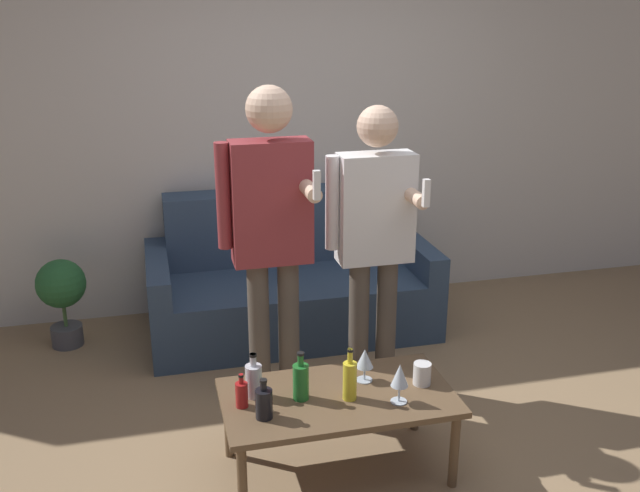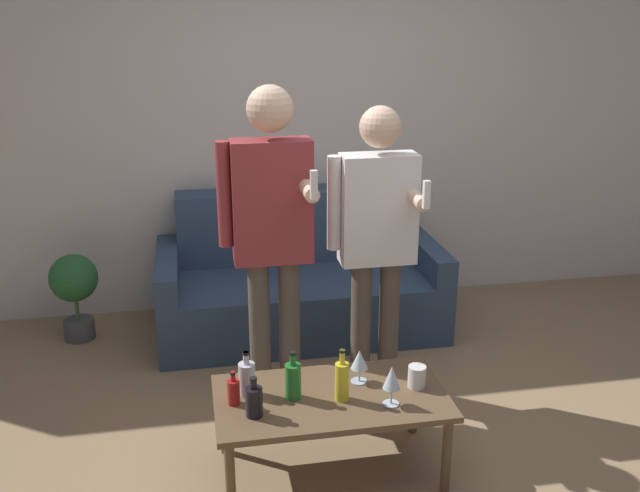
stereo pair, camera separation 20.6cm
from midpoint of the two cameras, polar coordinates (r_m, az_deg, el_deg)
The scene contains 15 objects.
ground_plane at distance 3.76m, azimuth 3.80°, elevation -15.81°, with size 16.00×16.00×0.00m, color #997A56.
wall_back at distance 5.10m, azimuth -2.83°, elevation 10.03°, with size 8.00×0.06×2.70m.
couch at distance 4.90m, azimuth -3.70°, elevation -2.96°, with size 1.89×0.92×0.90m.
coffee_table at distance 3.39m, azimuth -0.33°, elevation -12.46°, with size 1.08×0.58×0.41m.
bottle_orange at distance 3.19m, azimuth -6.40°, elevation -12.37°, with size 0.08×0.08×0.19m.
bottle_green at distance 3.29m, azimuth 0.58°, elevation -10.64°, with size 0.06×0.06×0.25m.
bottle_dark at distance 3.30m, azimuth -3.37°, elevation -10.72°, with size 0.07×0.07×0.23m.
bottle_yellow at distance 3.28m, azimuth -8.12°, elevation -11.65°, with size 0.06×0.06×0.16m.
bottle_red at distance 3.34m, azimuth -7.12°, elevation -10.59°, with size 0.08×0.08×0.22m.
wine_glass_near at distance 3.43m, azimuth 1.86°, elevation -9.08°, with size 0.08×0.08×0.17m.
wine_glass_far at distance 3.26m, azimuth 4.57°, elevation -10.37°, with size 0.08×0.08×0.19m.
cup_on_table at distance 3.45m, azimuth 6.45°, elevation -10.14°, with size 0.08×0.08×0.11m.
person_standing_left at distance 3.68m, azimuth -5.57°, elevation 1.68°, with size 0.48×0.44×1.76m.
person_standing_right at distance 3.86m, azimuth 2.83°, elevation 1.29°, with size 0.48×0.42×1.64m.
potted_plant at distance 4.90m, azimuth -21.10°, elevation -3.44°, with size 0.31×0.31×0.59m.
Camera 1 is at (-1.08, -2.91, 2.14)m, focal length 40.00 mm.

